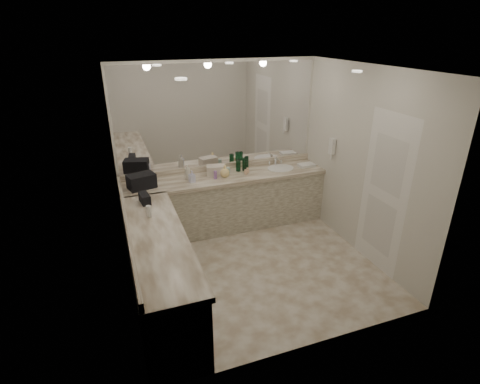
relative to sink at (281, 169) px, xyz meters
name	(u,v)px	position (x,y,z in m)	size (l,w,h in m)	color
floor	(253,266)	(-0.95, -1.20, -0.90)	(3.20, 3.20, 0.00)	beige
ceiling	(257,68)	(-0.95, -1.20, 1.71)	(3.20, 3.20, 0.00)	white
wall_back	(219,146)	(-0.95, 0.30, 0.41)	(3.20, 0.02, 2.60)	beige
wall_left	(121,197)	(-2.55, -1.20, 0.41)	(0.02, 3.00, 2.60)	beige
wall_right	(363,164)	(0.65, -1.20, 0.41)	(0.02, 3.00, 2.60)	beige
vanity_back_base	(226,203)	(-0.95, 0.00, -0.48)	(3.20, 0.60, 0.84)	beige
vanity_back_top	(226,178)	(-0.95, -0.01, -0.03)	(3.20, 0.64, 0.06)	beige
vanity_left_base	(159,272)	(-2.25, -1.50, -0.48)	(0.60, 2.40, 0.84)	beige
vanity_left_top	(157,238)	(-2.24, -1.50, -0.03)	(0.64, 2.42, 0.06)	beige
backsplash_back	(220,167)	(-0.95, 0.28, 0.05)	(3.20, 0.04, 0.10)	beige
backsplash_left	(127,224)	(-2.53, -1.20, 0.05)	(0.04, 3.00, 0.10)	beige
mirror_back	(219,116)	(-0.95, 0.29, 0.88)	(3.12, 0.01, 1.55)	white
mirror_left	(116,155)	(-2.54, -1.20, 0.88)	(0.01, 2.92, 1.55)	white
sink	(281,169)	(0.00, 0.00, 0.00)	(0.44, 0.44, 0.03)	white
faucet	(275,160)	(0.00, 0.21, 0.07)	(0.24, 0.16, 0.14)	silver
wall_phone	(332,147)	(0.61, -0.50, 0.46)	(0.06, 0.10, 0.24)	white
door	(384,194)	(0.64, -1.70, 0.16)	(0.02, 0.82, 2.10)	white
black_toiletry_bag	(141,181)	(-2.23, -0.06, 0.11)	(0.38, 0.24, 0.22)	black
black_bag_spill	(145,198)	(-2.25, -0.58, 0.07)	(0.11, 0.24, 0.13)	black
cream_cosmetic_case	(216,170)	(-1.08, 0.07, 0.09)	(0.28, 0.17, 0.16)	beige
hand_towel	(306,165)	(0.45, -0.06, 0.03)	(0.27, 0.18, 0.04)	white
lotion_left	(149,211)	(-2.25, -1.00, 0.08)	(0.06, 0.06, 0.14)	white
soap_bottle_a	(187,172)	(-1.54, 0.05, 0.12)	(0.09, 0.09, 0.24)	silver
soap_bottle_b	(192,176)	(-1.50, -0.09, 0.10)	(0.08, 0.08, 0.18)	silver
soap_bottle_c	(225,171)	(-0.97, -0.04, 0.10)	(0.15, 0.15, 0.19)	#FFE08C
green_bottle_0	(245,164)	(-0.59, 0.12, 0.11)	(0.07, 0.07, 0.21)	#124B28
green_bottle_1	(238,166)	(-0.69, 0.12, 0.10)	(0.07, 0.07, 0.18)	#124B28
green_bottle_2	(247,163)	(-0.54, 0.16, 0.11)	(0.06, 0.06, 0.22)	#124B28
amenity_bottle_0	(215,175)	(-1.13, -0.07, 0.07)	(0.05, 0.05, 0.12)	#9966B2
amenity_bottle_1	(248,170)	(-0.58, -0.01, 0.04)	(0.05, 0.05, 0.08)	#E0B28C
amenity_bottle_2	(228,171)	(-0.89, 0.07, 0.05)	(0.06, 0.06, 0.10)	silver
amenity_bottle_3	(155,183)	(-2.04, -0.07, 0.06)	(0.06, 0.06, 0.11)	silver
amenity_bottle_4	(246,172)	(-0.63, -0.05, 0.04)	(0.05, 0.05, 0.07)	#E0B28C
amenity_bottle_5	(140,184)	(-2.25, 0.01, 0.04)	(0.04, 0.04, 0.06)	silver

